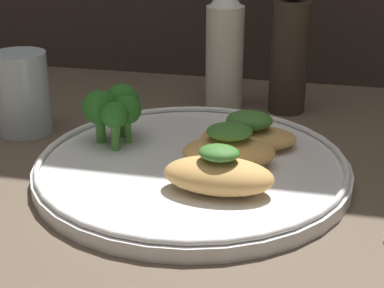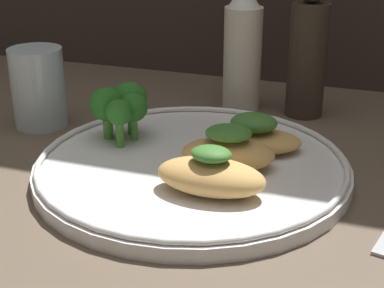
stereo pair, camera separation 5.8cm
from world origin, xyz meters
The scene contains 9 objects.
ground_plane centered at (0.00, 0.00, -0.50)cm, with size 180.00×180.00×1.00cm, color brown.
plate centered at (0.00, 0.00, 0.99)cm, with size 31.64×31.64×2.00cm.
grilled_meat_front centered at (3.71, -5.59, 3.15)cm, with size 10.04×5.33×4.47cm.
grilled_meat_middle centered at (3.73, -0.43, 3.17)cm, with size 10.14×7.46×4.40cm.
grilled_meat_back centered at (4.98, 5.23, 2.87)cm, with size 10.91×7.46×3.96cm.
broccoli_bunch centered at (-9.27, 3.63, 5.23)cm, with size 6.31×7.15×6.02cm.
sauce_bottle centered at (-0.55, 21.59, 7.74)cm, with size 4.90×4.90×16.18cm.
pepper_grinder centered at (7.76, 21.59, 7.83)cm, with size 4.75×4.75×17.29cm.
drinking_glass centered at (-22.07, 7.30, 4.79)cm, with size 6.40×6.40×9.59cm.
Camera 1 is at (11.84, -52.23, 26.12)cm, focal length 55.00 mm.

